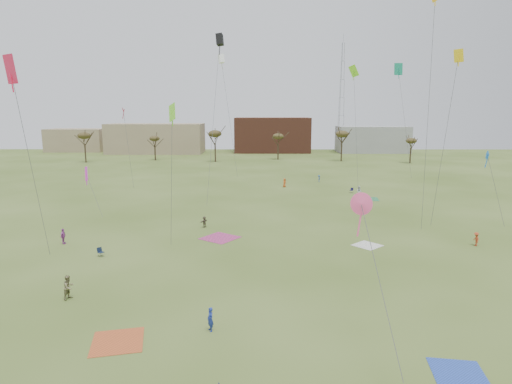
{
  "coord_description": "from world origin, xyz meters",
  "views": [
    {
      "loc": [
        0.28,
        -32.46,
        13.8
      ],
      "look_at": [
        0.0,
        12.0,
        5.5
      ],
      "focal_mm": 29.99,
      "sensor_mm": 36.0,
      "label": 1
    }
  ],
  "objects_px": {
    "camp_chair_right": "(351,191)",
    "camp_chair_left": "(101,254)",
    "radio_tower": "(341,97)",
    "flyer_near_right": "(210,319)"
  },
  "relations": [
    {
      "from": "camp_chair_right",
      "to": "radio_tower",
      "type": "xyz_separation_m",
      "value": [
        13.54,
        84.15,
        18.95
      ]
    },
    {
      "from": "flyer_near_right",
      "to": "radio_tower",
      "type": "height_order",
      "value": "radio_tower"
    },
    {
      "from": "camp_chair_right",
      "to": "radio_tower",
      "type": "height_order",
      "value": "radio_tower"
    },
    {
      "from": "flyer_near_right",
      "to": "camp_chair_left",
      "type": "height_order",
      "value": "flyer_near_right"
    },
    {
      "from": "flyer_near_right",
      "to": "camp_chair_right",
      "type": "height_order",
      "value": "flyer_near_right"
    },
    {
      "from": "camp_chair_right",
      "to": "camp_chair_left",
      "type": "bearing_deg",
      "value": -95.82
    },
    {
      "from": "camp_chair_left",
      "to": "camp_chair_right",
      "type": "relative_size",
      "value": 1.0
    },
    {
      "from": "flyer_near_right",
      "to": "radio_tower",
      "type": "xyz_separation_m",
      "value": [
        32.8,
        132.15,
        18.42
      ]
    },
    {
      "from": "camp_chair_left",
      "to": "radio_tower",
      "type": "xyz_separation_m",
      "value": [
        45.08,
        117.82,
        18.95
      ]
    },
    {
      "from": "camp_chair_right",
      "to": "radio_tower",
      "type": "relative_size",
      "value": 0.02
    }
  ]
}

